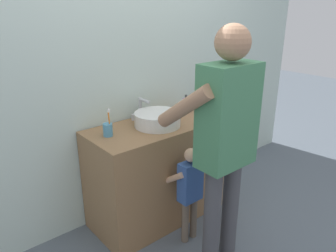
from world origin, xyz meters
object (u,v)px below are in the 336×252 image
at_px(adult_parent, 225,131).
at_px(child_toddler, 190,187).
at_px(toothbrush_cup, 108,129).
at_px(soap_bottle, 186,106).

bearing_deg(adult_parent, child_toddler, 96.54).
distance_m(toothbrush_cup, adult_parent, 0.85).
distance_m(toothbrush_cup, child_toddler, 0.74).
relative_size(soap_bottle, adult_parent, 0.10).
xyz_separation_m(soap_bottle, adult_parent, (-0.36, -0.76, 0.08)).
bearing_deg(toothbrush_cup, soap_bottle, 2.61).
distance_m(child_toddler, adult_parent, 0.60).
relative_size(toothbrush_cup, soap_bottle, 1.25).
xyz_separation_m(toothbrush_cup, child_toddler, (0.41, -0.44, -0.43)).
bearing_deg(soap_bottle, toothbrush_cup, -177.39).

